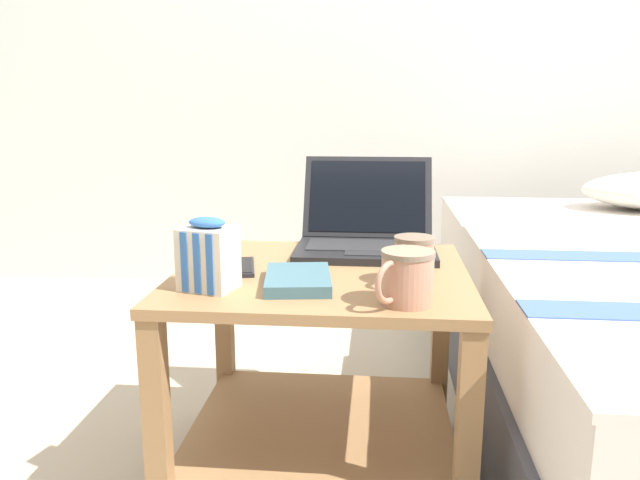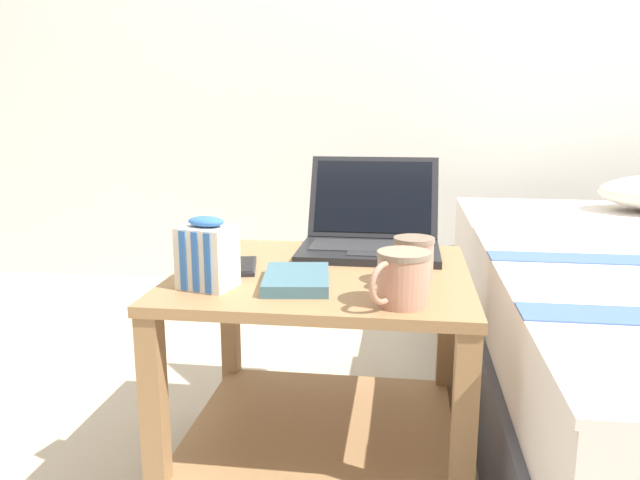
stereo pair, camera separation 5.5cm
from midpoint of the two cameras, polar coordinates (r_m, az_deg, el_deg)
ground_plane at (r=1.58m, az=1.29°, el=-20.73°), size 8.00×8.00×0.00m
back_wall at (r=2.97m, az=5.22°, el=19.75°), size 8.00×0.05×2.50m
bedside_table at (r=1.43m, az=1.35°, el=-9.72°), size 0.64×0.59×0.50m
laptop at (r=1.57m, az=5.63°, el=0.69°), size 0.34×0.34×0.22m
mug_front_left at (r=1.14m, az=8.91°, el=-3.27°), size 0.11×0.13×0.10m
mug_front_right at (r=1.28m, az=9.67°, el=-1.69°), size 0.09×0.11×0.10m
snack_bag at (r=1.25m, az=-9.05°, el=-1.37°), size 0.12×0.11×0.14m
cell_phone at (r=1.41m, az=-6.30°, el=-2.39°), size 0.10×0.16×0.01m
closed_book at (r=1.27m, az=-0.92°, el=-3.62°), size 0.15×0.21×0.02m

